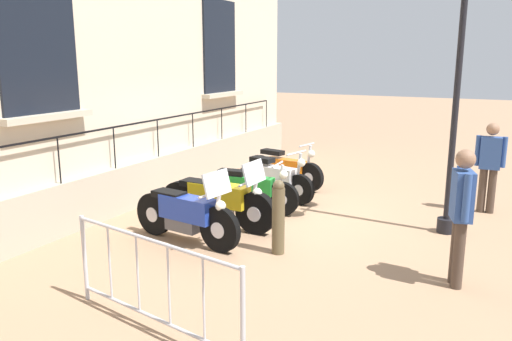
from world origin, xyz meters
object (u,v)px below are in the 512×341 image
at_px(motorcycle_white, 275,179).
at_px(lamppost, 462,31).
at_px(motorcycle_blue, 186,214).
at_px(motorcycle_orange, 285,169).
at_px(crowd_barrier, 153,282).
at_px(motorcycle_green, 248,191).
at_px(pedestrian_standing, 490,163).
at_px(motorcycle_yellow, 217,201).
at_px(pedestrian_walking, 461,210).
at_px(bollard, 278,217).

height_order(motorcycle_white, lamppost, lamppost).
xyz_separation_m(motorcycle_blue, motorcycle_orange, (-0.06, 3.94, -0.06)).
xyz_separation_m(motorcycle_orange, crowd_barrier, (1.25, -6.30, 0.17)).
xyz_separation_m(motorcycle_green, motorcycle_orange, (-0.14, 2.04, -0.01)).
bearing_deg(motorcycle_white, pedestrian_standing, 13.78).
distance_m(motorcycle_white, lamppost, 4.43).
bearing_deg(crowd_barrier, motorcycle_orange, 101.23).
xyz_separation_m(motorcycle_white, lamppost, (3.38, -0.56, 2.81)).
relative_size(motorcycle_yellow, motorcycle_green, 1.12).
relative_size(motorcycle_yellow, motorcycle_orange, 1.13).
bearing_deg(motorcycle_orange, pedestrian_walking, -42.79).
bearing_deg(lamppost, motorcycle_blue, -146.81).
bearing_deg(pedestrian_walking, motorcycle_green, 156.84).
distance_m(motorcycle_blue, motorcycle_yellow, 0.89).
distance_m(motorcycle_blue, motorcycle_green, 1.90).
distance_m(motorcycle_green, pedestrian_standing, 4.47).
bearing_deg(crowd_barrier, pedestrian_standing, 65.09).
distance_m(lamppost, bollard, 3.98).
bearing_deg(motorcycle_yellow, motorcycle_blue, -91.89).
bearing_deg(bollard, motorcycle_blue, -170.62).
relative_size(motorcycle_white, pedestrian_walking, 1.06).
height_order(motorcycle_blue, motorcycle_yellow, motorcycle_blue).
height_order(motorcycle_blue, motorcycle_green, motorcycle_blue).
relative_size(motorcycle_blue, pedestrian_standing, 1.22).
height_order(motorcycle_green, lamppost, lamppost).
xyz_separation_m(motorcycle_blue, motorcycle_yellow, (0.03, 0.89, -0.01)).
height_order(bollard, pedestrian_walking, pedestrian_walking).
relative_size(crowd_barrier, pedestrian_standing, 1.44).
bearing_deg(motorcycle_green, motorcycle_orange, 94.04).
relative_size(motorcycle_orange, lamppost, 0.44).
distance_m(motorcycle_green, motorcycle_white, 1.00).
xyz_separation_m(lamppost, pedestrian_walking, (0.36, -2.07, -2.22)).
relative_size(bollard, pedestrian_walking, 0.63).
relative_size(lamppost, pedestrian_walking, 2.54).
bearing_deg(crowd_barrier, motorcycle_blue, 116.78).
bearing_deg(bollard, motorcycle_white, 115.70).
height_order(motorcycle_orange, bollard, bollard).
relative_size(motorcycle_blue, motorcycle_orange, 1.04).
distance_m(crowd_barrier, bollard, 2.62).
relative_size(motorcycle_blue, motorcycle_white, 1.10).
distance_m(motorcycle_white, pedestrian_standing, 4.05).
height_order(crowd_barrier, bollard, bollard).
height_order(motorcycle_yellow, motorcycle_green, motorcycle_yellow).
bearing_deg(motorcycle_green, motorcycle_white, 84.75).
bearing_deg(motorcycle_white, bollard, -64.30).
height_order(motorcycle_green, pedestrian_standing, pedestrian_standing).
height_order(motorcycle_blue, motorcycle_white, motorcycle_blue).
distance_m(motorcycle_orange, crowd_barrier, 6.43).
bearing_deg(motorcycle_yellow, pedestrian_standing, 36.17).
bearing_deg(bollard, pedestrian_standing, 53.95).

